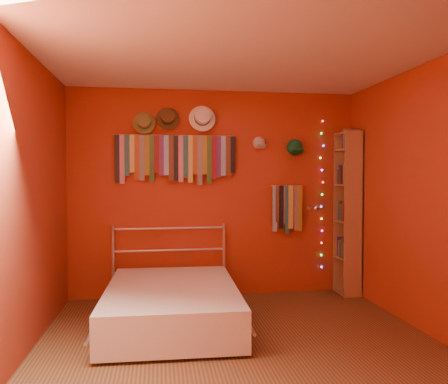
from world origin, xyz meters
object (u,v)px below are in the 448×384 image
reading_lamp (315,208)px  bookshelf (351,212)px  bed (172,304)px  tie_rack (176,156)px

reading_lamp → bookshelf: bookshelf is taller
reading_lamp → bed: reading_lamp is taller
bookshelf → bed: (-2.22, -0.81, -0.81)m
tie_rack → reading_lamp: 1.79m
reading_lamp → bed: 2.11m
tie_rack → bookshelf: bearing=-4.1°
tie_rack → bed: tie_rack is taller
bookshelf → bed: size_ratio=1.08×
tie_rack → bookshelf: (2.14, -0.15, -0.68)m
tie_rack → bed: (-0.08, -0.97, -1.49)m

